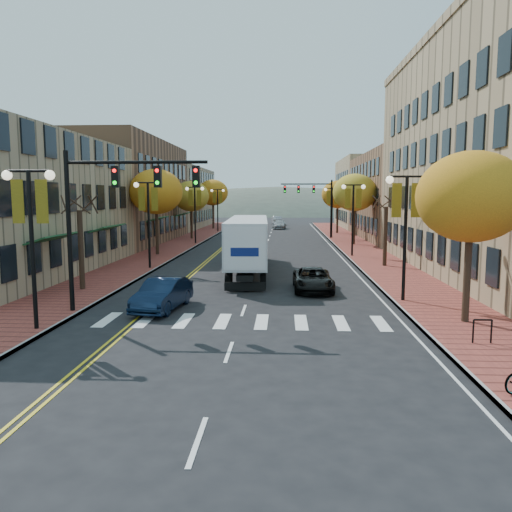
# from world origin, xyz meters

# --- Properties ---
(ground) EXTENTS (200.00, 200.00, 0.00)m
(ground) POSITION_xyz_m (0.00, 0.00, 0.00)
(ground) COLOR black
(ground) RESTS_ON ground
(sidewalk_left) EXTENTS (4.00, 85.00, 0.15)m
(sidewalk_left) POSITION_xyz_m (-9.00, 32.50, 0.07)
(sidewalk_left) COLOR brown
(sidewalk_left) RESTS_ON ground
(sidewalk_right) EXTENTS (4.00, 85.00, 0.15)m
(sidewalk_right) POSITION_xyz_m (9.00, 32.50, 0.07)
(sidewalk_right) COLOR brown
(sidewalk_right) RESTS_ON ground
(building_left_mid) EXTENTS (12.00, 24.00, 11.00)m
(building_left_mid) POSITION_xyz_m (-17.00, 36.00, 5.50)
(building_left_mid) COLOR brown
(building_left_mid) RESTS_ON ground
(building_left_far) EXTENTS (12.00, 26.00, 9.50)m
(building_left_far) POSITION_xyz_m (-17.00, 61.00, 4.75)
(building_left_far) COLOR #9E8966
(building_left_far) RESTS_ON ground
(building_right_mid) EXTENTS (15.00, 24.00, 10.00)m
(building_right_mid) POSITION_xyz_m (18.50, 42.00, 5.00)
(building_right_mid) COLOR brown
(building_right_mid) RESTS_ON ground
(building_right_far) EXTENTS (15.00, 20.00, 11.00)m
(building_right_far) POSITION_xyz_m (18.50, 64.00, 5.50)
(building_right_far) COLOR #9E8966
(building_right_far) RESTS_ON ground
(tree_left_a) EXTENTS (0.28, 0.28, 4.20)m
(tree_left_a) POSITION_xyz_m (-9.00, 8.00, 2.25)
(tree_left_a) COLOR #382619
(tree_left_a) RESTS_ON sidewalk_left
(tree_left_b) EXTENTS (4.48, 4.48, 7.21)m
(tree_left_b) POSITION_xyz_m (-9.00, 24.00, 5.45)
(tree_left_b) COLOR #382619
(tree_left_b) RESTS_ON sidewalk_left
(tree_left_c) EXTENTS (4.16, 4.16, 6.69)m
(tree_left_c) POSITION_xyz_m (-9.00, 40.00, 5.05)
(tree_left_c) COLOR #382619
(tree_left_c) RESTS_ON sidewalk_left
(tree_left_d) EXTENTS (4.61, 4.61, 7.42)m
(tree_left_d) POSITION_xyz_m (-9.00, 58.00, 5.60)
(tree_left_d) COLOR #382619
(tree_left_d) RESTS_ON sidewalk_left
(tree_right_a) EXTENTS (4.16, 4.16, 6.69)m
(tree_right_a) POSITION_xyz_m (9.00, 2.00, 5.05)
(tree_right_a) COLOR #382619
(tree_right_a) RESTS_ON sidewalk_right
(tree_right_b) EXTENTS (0.28, 0.28, 4.20)m
(tree_right_b) POSITION_xyz_m (9.00, 18.00, 2.25)
(tree_right_b) COLOR #382619
(tree_right_b) RESTS_ON sidewalk_right
(tree_right_c) EXTENTS (4.48, 4.48, 7.21)m
(tree_right_c) POSITION_xyz_m (9.00, 34.00, 5.45)
(tree_right_c) COLOR #382619
(tree_right_c) RESTS_ON sidewalk_right
(tree_right_d) EXTENTS (4.35, 4.35, 7.00)m
(tree_right_d) POSITION_xyz_m (9.00, 50.00, 5.29)
(tree_right_d) COLOR #382619
(tree_right_d) RESTS_ON sidewalk_right
(lamp_left_a) EXTENTS (1.96, 0.36, 6.05)m
(lamp_left_a) POSITION_xyz_m (-7.50, 0.00, 4.29)
(lamp_left_a) COLOR black
(lamp_left_a) RESTS_ON ground
(lamp_left_b) EXTENTS (1.96, 0.36, 6.05)m
(lamp_left_b) POSITION_xyz_m (-7.50, 16.00, 4.29)
(lamp_left_b) COLOR black
(lamp_left_b) RESTS_ON ground
(lamp_left_c) EXTENTS (1.96, 0.36, 6.05)m
(lamp_left_c) POSITION_xyz_m (-7.50, 34.00, 4.29)
(lamp_left_c) COLOR black
(lamp_left_c) RESTS_ON ground
(lamp_left_d) EXTENTS (1.96, 0.36, 6.05)m
(lamp_left_d) POSITION_xyz_m (-7.50, 52.00, 4.29)
(lamp_left_d) COLOR black
(lamp_left_d) RESTS_ON ground
(lamp_right_a) EXTENTS (1.96, 0.36, 6.05)m
(lamp_right_a) POSITION_xyz_m (7.50, 6.00, 4.29)
(lamp_right_a) COLOR black
(lamp_right_a) RESTS_ON ground
(lamp_right_b) EXTENTS (1.96, 0.36, 6.05)m
(lamp_right_b) POSITION_xyz_m (7.50, 24.00, 4.29)
(lamp_right_b) COLOR black
(lamp_right_b) RESTS_ON ground
(lamp_right_c) EXTENTS (1.96, 0.36, 6.05)m
(lamp_right_c) POSITION_xyz_m (7.50, 42.00, 4.29)
(lamp_right_c) COLOR black
(lamp_right_c) RESTS_ON ground
(traffic_mast_near) EXTENTS (6.10, 0.35, 7.00)m
(traffic_mast_near) POSITION_xyz_m (-5.48, 3.00, 4.92)
(traffic_mast_near) COLOR black
(traffic_mast_near) RESTS_ON ground
(traffic_mast_far) EXTENTS (6.10, 0.34, 7.00)m
(traffic_mast_far) POSITION_xyz_m (5.48, 42.00, 4.92)
(traffic_mast_far) COLOR black
(traffic_mast_far) RESTS_ON ground
(semi_truck) EXTENTS (2.94, 14.74, 3.67)m
(semi_truck) POSITION_xyz_m (-0.55, 15.07, 2.14)
(semi_truck) COLOR black
(semi_truck) RESTS_ON ground
(navy_sedan) EXTENTS (2.06, 4.45, 1.41)m
(navy_sedan) POSITION_xyz_m (-3.65, 3.97, 0.71)
(navy_sedan) COLOR black
(navy_sedan) RESTS_ON ground
(black_suv) EXTENTS (2.12, 4.49, 1.24)m
(black_suv) POSITION_xyz_m (3.37, 8.85, 0.62)
(black_suv) COLOR black
(black_suv) RESTS_ON ground
(car_far_white) EXTENTS (1.91, 4.14, 1.37)m
(car_far_white) POSITION_xyz_m (-1.80, 48.62, 0.69)
(car_far_white) COLOR silver
(car_far_white) RESTS_ON ground
(car_far_silver) EXTENTS (2.26, 4.71, 1.32)m
(car_far_silver) POSITION_xyz_m (1.09, 59.81, 0.66)
(car_far_silver) COLOR #9D9EA4
(car_far_silver) RESTS_ON ground
(car_far_oncoming) EXTENTS (2.12, 4.73, 1.51)m
(car_far_oncoming) POSITION_xyz_m (0.50, 71.49, 0.75)
(car_far_oncoming) COLOR #A8A8AF
(car_far_oncoming) RESTS_ON ground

